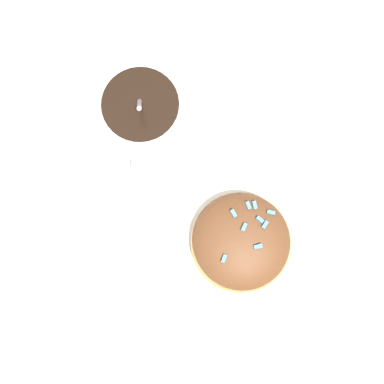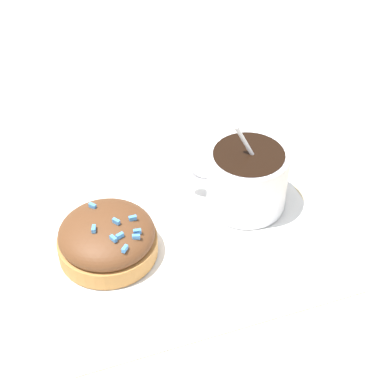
{
  "view_description": "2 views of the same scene",
  "coord_description": "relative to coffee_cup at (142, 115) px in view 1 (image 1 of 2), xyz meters",
  "views": [
    {
      "loc": [
        -0.09,
        0.07,
        0.61
      ],
      "look_at": [
        -0.01,
        0.02,
        0.03
      ],
      "focal_mm": 60.0,
      "sensor_mm": 36.0,
      "label": 1
    },
    {
      "loc": [
        -0.18,
        -0.4,
        0.45
      ],
      "look_at": [
        0.02,
        0.02,
        0.03
      ],
      "focal_mm": 60.0,
      "sensor_mm": 36.0,
      "label": 2
    }
  ],
  "objects": [
    {
      "name": "frosted_pastry",
      "position": [
        -0.15,
        -0.01,
        -0.02
      ],
      "size": [
        0.09,
        0.09,
        0.05
      ],
      "color": "#C18442",
      "rests_on": "paper_napkin"
    },
    {
      "name": "paper_napkin",
      "position": [
        -0.07,
        -0.01,
        -0.04
      ],
      "size": [
        0.29,
        0.27,
        0.0
      ],
      "color": "white",
      "rests_on": "ground_plane"
    },
    {
      "name": "ground_plane",
      "position": [
        -0.07,
        -0.01,
        -0.04
      ],
      "size": [
        3.0,
        3.0,
        0.0
      ],
      "primitive_type": "plane",
      "color": "#C6B793"
    },
    {
      "name": "coffee_cup",
      "position": [
        0.0,
        0.0,
        0.0
      ],
      "size": [
        0.09,
        0.08,
        0.09
      ],
      "color": "white",
      "rests_on": "paper_napkin"
    }
  ]
}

